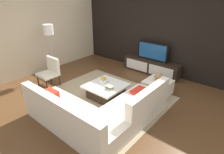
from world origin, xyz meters
TOP-DOWN VIEW (x-y plane):
  - ground_plane at (0.00, 0.00)m, footprint 14.00×14.00m
  - feature_wall_back at (0.00, 2.70)m, footprint 6.40×0.12m
  - side_wall_left at (-3.20, 0.20)m, footprint 0.12×5.20m
  - area_rug at (-0.10, 0.00)m, footprint 3.22×2.74m
  - media_console at (0.00, 2.40)m, footprint 2.06×0.44m
  - television at (0.00, 2.40)m, footprint 1.14×0.06m
  - sectional_couch at (0.53, -0.86)m, footprint 2.43×2.40m
  - coffee_table at (-0.10, 0.10)m, footprint 0.98×0.98m
  - accent_chair_near at (-1.93, -0.42)m, footprint 0.56×0.53m
  - floor_lamp at (-2.53, 0.08)m, footprint 0.31×0.31m
  - ottoman at (0.89, 1.20)m, footprint 0.70×0.70m
  - fruit_bowl at (-0.28, 0.20)m, footprint 0.28×0.28m
  - decorative_ball at (0.89, 1.20)m, footprint 0.24×0.24m
  - book_stack at (0.13, -0.02)m, footprint 0.20×0.15m

SIDE VIEW (x-z plane):
  - ground_plane at x=0.00m, z-range 0.00..0.00m
  - area_rug at x=-0.10m, z-range 0.00..0.01m
  - ottoman at x=0.89m, z-range 0.00..0.40m
  - coffee_table at x=-0.10m, z-range 0.01..0.39m
  - media_console at x=0.00m, z-range 0.00..0.50m
  - sectional_couch at x=0.53m, z-range -0.13..0.70m
  - book_stack at x=0.13m, z-range 0.38..0.47m
  - fruit_bowl at x=-0.28m, z-range 0.37..0.50m
  - accent_chair_near at x=-1.93m, z-range 0.05..0.92m
  - decorative_ball at x=0.89m, z-range 0.40..0.64m
  - television at x=0.00m, z-range 0.50..1.12m
  - feature_wall_back at x=0.00m, z-range 0.00..2.80m
  - side_wall_left at x=-3.20m, z-range 0.00..2.80m
  - floor_lamp at x=-2.53m, z-range 0.59..2.33m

